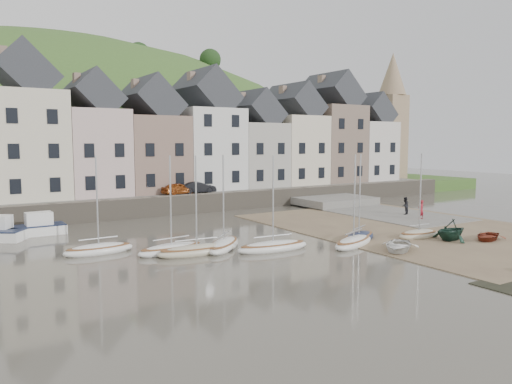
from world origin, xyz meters
TOP-DOWN VIEW (x-y plane):
  - ground at (0.00, 0.00)m, footprint 160.00×160.00m
  - quay_land at (0.00, 32.00)m, footprint 90.00×30.00m
  - quay_street at (0.00, 20.50)m, footprint 70.00×7.00m
  - seawall at (0.00, 17.00)m, footprint 70.00×1.20m
  - beach at (11.00, 0.00)m, footprint 18.00×26.00m
  - slipway at (15.00, 8.00)m, footprint 8.00×18.00m
  - hillside at (-5.00, 60.00)m, footprint 134.40×84.00m
  - townhouse_terrace at (1.76, 24.00)m, footprint 61.05×8.00m
  - church_spire at (34.55, 24.00)m, footprint 4.00×4.00m
  - sailboat_0 at (-12.63, 4.39)m, footprint 4.41×1.65m
  - sailboat_1 at (-8.76, 2.03)m, footprint 4.73×2.07m
  - sailboat_2 at (-7.57, 0.86)m, footprint 5.16×1.80m
  - sailboat_3 at (-5.39, 1.38)m, footprint 4.36×4.38m
  - sailboat_4 at (-2.96, -0.75)m, footprint 5.13×1.91m
  - sailboat_5 at (3.82, -1.48)m, footprint 4.51×3.17m
  - sailboat_6 at (2.41, -2.44)m, footprint 4.95×3.21m
  - sailboat_7 at (8.24, -3.03)m, footprint 3.64×1.74m
  - motorboat_2 at (-15.39, 12.92)m, footprint 5.32×1.88m
  - rowboat_white at (3.50, -5.30)m, footprint 4.06×3.80m
  - rowboat_green at (9.18, -4.98)m, footprint 2.89×2.50m
  - rowboat_red at (11.43, -6.29)m, footprint 3.21×2.67m
  - person_red at (14.80, 2.19)m, footprint 0.63×0.43m
  - person_dark at (15.75, 4.79)m, footprint 0.97×0.88m
  - car_left at (-0.77, 19.50)m, footprint 3.67×2.07m
  - car_right at (1.45, 19.50)m, footprint 3.75×1.70m

SIDE VIEW (x-z plane):
  - hillside at x=-5.00m, z-range -59.99..24.01m
  - ground at x=0.00m, z-range 0.00..0.00m
  - beach at x=11.00m, z-range 0.00..0.06m
  - slipway at x=15.00m, z-range 0.00..0.12m
  - sailboat_2 at x=-7.57m, z-range -2.90..3.42m
  - sailboat_4 at x=-2.96m, z-range -2.90..3.42m
  - sailboat_6 at x=2.41m, z-range -2.90..3.42m
  - sailboat_3 at x=-5.39m, z-range -2.90..3.42m
  - sailboat_1 at x=-8.76m, z-range -2.90..3.42m
  - sailboat_0 at x=-12.63m, z-range -2.90..3.42m
  - sailboat_5 at x=3.82m, z-range -2.90..3.42m
  - sailboat_7 at x=8.24m, z-range -2.89..3.43m
  - rowboat_red at x=11.43m, z-range 0.06..0.63m
  - rowboat_white at x=3.50m, z-range 0.06..0.74m
  - motorboat_2 at x=-15.39m, z-range -0.27..1.43m
  - quay_land at x=0.00m, z-range 0.00..1.50m
  - rowboat_green at x=9.18m, z-range 0.06..1.57m
  - seawall at x=0.00m, z-range 0.00..1.80m
  - person_dark at x=15.75m, z-range 0.12..1.74m
  - person_red at x=14.80m, z-range 0.12..1.80m
  - quay_street at x=0.00m, z-range 1.50..1.60m
  - car_left at x=-0.77m, z-range 1.60..2.78m
  - car_right at x=1.45m, z-range 1.60..2.79m
  - townhouse_terrace at x=1.76m, z-range 0.36..14.29m
  - church_spire at x=34.55m, z-range 2.06..20.06m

